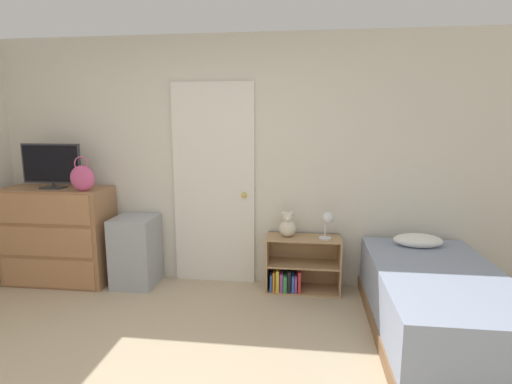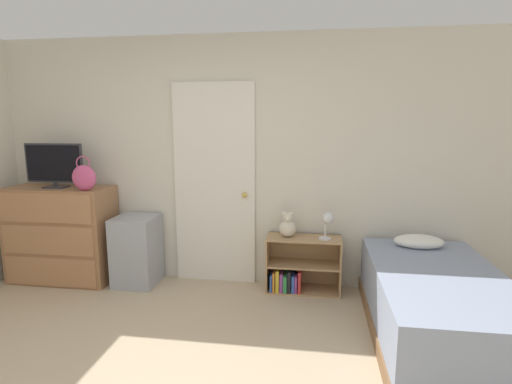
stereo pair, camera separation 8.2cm
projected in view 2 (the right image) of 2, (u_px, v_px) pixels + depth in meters
The scene contains 10 objects.
wall_back at pixel (212, 162), 4.17m from camera, with size 10.00×0.06×2.55m.
door_closed at pixel (215, 185), 4.16m from camera, with size 0.85×0.09×2.08m.
dresser at pixel (62, 234), 4.26m from camera, with size 1.09×0.48×1.01m.
tv at pixel (54, 165), 4.10m from camera, with size 0.63×0.16×0.46m.
handbag at pixel (84, 177), 3.94m from camera, with size 0.25×0.10×0.35m.
storage_bin at pixel (137, 250), 4.18m from camera, with size 0.42×0.44×0.72m.
bookshelf at pixel (298, 269), 4.03m from camera, with size 0.74×0.31×0.56m.
teddy_bear at pixel (288, 226), 3.96m from camera, with size 0.17×0.17×0.26m.
desk_lamp at pixel (328, 221), 3.85m from camera, with size 0.14×0.14×0.27m.
bed at pixel (437, 305), 3.12m from camera, with size 0.99×1.84×0.66m.
Camera 2 is at (1.07, -1.84, 1.69)m, focal length 28.00 mm.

